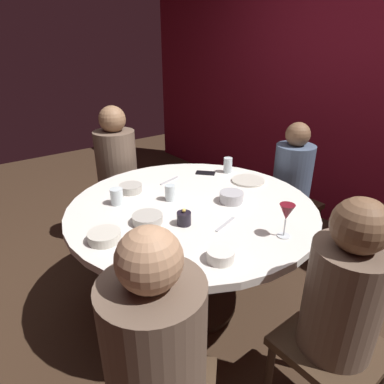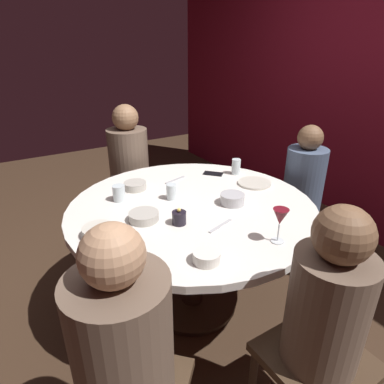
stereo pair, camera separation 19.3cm
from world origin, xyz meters
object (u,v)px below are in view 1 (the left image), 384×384
Objects in this scene: seated_diner_left at (117,163)px; cup_near_candle at (228,165)px; bowl_rice_portion at (221,255)px; candle_holder at (184,218)px; dining_table at (192,224)px; cell_phone at (205,173)px; cup_by_left_diner at (117,196)px; bowl_salad_center at (104,236)px; bowl_serving_large at (231,197)px; bowl_small_white at (131,188)px; dinner_plate at (248,181)px; cup_by_right_diner at (170,193)px; seated_diner_back at (292,177)px; seated_diner_right at (343,298)px; bowl_sauce_side at (147,219)px; wine_glass at (286,213)px; seated_diner_front_right at (155,349)px.

seated_diner_left is 0.92m from cup_near_candle.
candle_holder is at bearing 169.72° from bowl_rice_portion.
cell_phone is (-0.34, 0.40, 0.14)m from dining_table.
cup_by_left_diner is (-0.02, -0.89, -0.01)m from cup_near_candle.
seated_diner_left is 9.67× the size of bowl_rice_portion.
bowl_rice_portion reaches higher than bowl_salad_center.
bowl_serving_large is 0.65m from bowl_small_white.
bowl_salad_center is at bearing -85.32° from dinner_plate.
seated_diner_left is 0.88m from cup_by_right_diner.
dinner_plate is 1.82× the size of bowl_rice_portion.
seated_diner_right is (0.96, -0.99, 0.02)m from seated_diner_back.
candle_holder is 0.41× the size of dinner_plate.
bowl_small_white is at bearing 139.08° from bowl_salad_center.
bowl_serving_large reaches higher than bowl_sauce_side.
wine_glass is 1.56× the size of cup_near_candle.
seated_diner_left is at bearing 171.14° from candle_holder.
bowl_sauce_side is at bearing 95.35° from bowl_salad_center.
bowl_small_white is 1.50× the size of cup_by_left_diner.
bowl_small_white is at bearing -153.21° from cup_by_right_diner.
seated_diner_left is at bearing 162.01° from bowl_small_white.
dining_table is at bearing 131.85° from candle_holder.
bowl_rice_portion reaches higher than dining_table.
candle_holder is (0.16, -1.17, 0.10)m from seated_diner_back.
cell_phone is at bearing -156.57° from dinner_plate.
seated_diner_back is at bearing 98.74° from bowl_serving_large.
dinner_plate is 0.85m from bowl_sauce_side.
cup_near_candle is (-0.42, 0.72, 0.02)m from candle_holder.
cup_by_left_diner is (-0.28, -0.35, 0.19)m from dining_table.
bowl_rice_portion is (-0.19, 0.47, 0.05)m from seated_diner_front_right.
cup_by_left_diner is (-0.84, -0.48, -0.08)m from wine_glass.
candle_holder is 0.56× the size of bowl_sauce_side.
wine_glass is 0.46m from bowl_serving_large.
seated_diner_left reaches higher than cup_by_left_diner.
candle_holder is (0.16, -0.18, 0.17)m from dining_table.
wine_glass is (1.57, 0.14, 0.14)m from seated_diner_left.
cell_phone is at bearing 157.95° from bowl_serving_large.
candle_holder is at bearing -74.11° from dinner_plate.
candle_holder reaches higher than bowl_small_white.
seated_diner_front_right is 0.87m from wine_glass.
bowl_serving_large reaches higher than cell_phone.
cup_by_left_diner is at bearing 24.90° from seated_diner_front_right.
wine_glass is at bearing 16.45° from cup_by_right_diner.
seated_diner_right is at bearing 8.40° from bowl_small_white.
dining_table is 1.01m from seated_diner_left.
cup_by_right_diner is (0.26, 0.13, 0.02)m from bowl_small_white.
wine_glass is 1.42× the size of bowl_rice_portion.
bowl_salad_center is 1.42× the size of cup_near_candle.
seated_diner_back is 1.38m from seated_diner_right.
dining_table is 15.95× the size of candle_holder.
dinner_plate is at bearing -27.77° from seated_diner_right.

